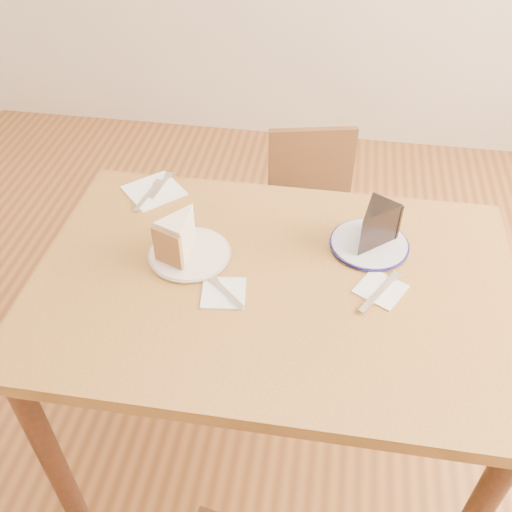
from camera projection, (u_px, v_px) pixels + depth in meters
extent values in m
plane|color=#553016|center=(269.00, 438.00, 1.92)|extent=(4.00, 4.00, 0.00)
cube|color=brown|center=(273.00, 286.00, 1.43)|extent=(1.20, 0.80, 0.04)
cylinder|color=black|center=(50.00, 454.00, 1.50)|extent=(0.06, 0.06, 0.71)
cylinder|color=black|center=(132.00, 275.00, 1.99)|extent=(0.06, 0.06, 0.71)
cylinder|color=black|center=(448.00, 312.00, 1.87)|extent=(0.06, 0.06, 0.71)
cube|color=#341E0F|center=(314.00, 237.00, 2.09)|extent=(0.44, 0.44, 0.04)
cylinder|color=#341E0F|center=(343.00, 249.00, 2.35)|extent=(0.03, 0.03, 0.38)
cylinder|color=#341E0F|center=(267.00, 252.00, 2.33)|extent=(0.03, 0.03, 0.38)
cylinder|color=#341E0F|center=(357.00, 304.00, 2.12)|extent=(0.03, 0.03, 0.38)
cylinder|color=#341E0F|center=(274.00, 308.00, 2.10)|extent=(0.03, 0.03, 0.38)
cube|color=#341E0F|center=(311.00, 169.00, 2.08)|extent=(0.31, 0.10, 0.33)
cylinder|color=silver|center=(190.00, 254.00, 1.48)|extent=(0.20, 0.20, 0.01)
cylinder|color=silver|center=(369.00, 244.00, 1.51)|extent=(0.20, 0.20, 0.01)
cube|color=white|center=(224.00, 293.00, 1.38)|extent=(0.12, 0.12, 0.00)
cube|color=white|center=(381.00, 289.00, 1.39)|extent=(0.14, 0.14, 0.00)
cube|color=white|center=(154.00, 191.00, 1.69)|extent=(0.21, 0.21, 0.00)
cube|color=silver|center=(225.00, 291.00, 1.38)|extent=(0.11, 0.11, 0.00)
cube|color=silver|center=(380.00, 292.00, 1.38)|extent=(0.10, 0.15, 0.00)
cube|color=silver|center=(161.00, 186.00, 1.70)|extent=(0.03, 0.14, 0.00)
cube|color=white|center=(148.00, 195.00, 1.67)|extent=(0.04, 0.16, 0.00)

